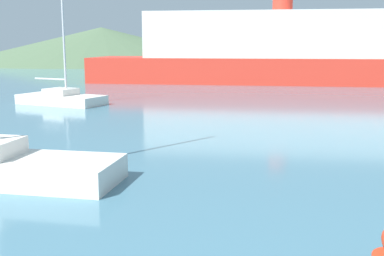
{
  "coord_description": "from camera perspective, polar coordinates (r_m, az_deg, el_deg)",
  "views": [
    {
      "loc": [
        1.65,
        1.23,
        3.47
      ],
      "look_at": [
        -0.37,
        14.0,
        1.2
      ],
      "focal_mm": 45.0,
      "sensor_mm": 36.0,
      "label": 1
    }
  ],
  "objects": [
    {
      "name": "hill_west",
      "position": [
        95.33,
        -10.66,
        9.69
      ],
      "size": [
        53.72,
        53.72,
        6.55
      ],
      "color": "#4C6647",
      "rests_on": "ground_plane"
    },
    {
      "name": "hill_central",
      "position": [
        94.05,
        3.16,
        10.38
      ],
      "size": [
        54.75,
        54.75,
        8.32
      ],
      "color": "#476B42",
      "rests_on": "ground_plane"
    },
    {
      "name": "ferry_distant",
      "position": [
        43.94,
        10.52,
        8.85
      ],
      "size": [
        34.08,
        7.22,
        7.82
      ],
      "rotation": [
        0.0,
        0.0,
        0.01
      ],
      "color": "red",
      "rests_on": "ground_plane"
    },
    {
      "name": "sailboat_inner",
      "position": [
        28.93,
        -15.23,
        3.51
      ],
      "size": [
        5.55,
        3.57,
        8.07
      ],
      "rotation": [
        0.0,
        0.0,
        -0.3
      ],
      "color": "white",
      "rests_on": "ground_plane"
    }
  ]
}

